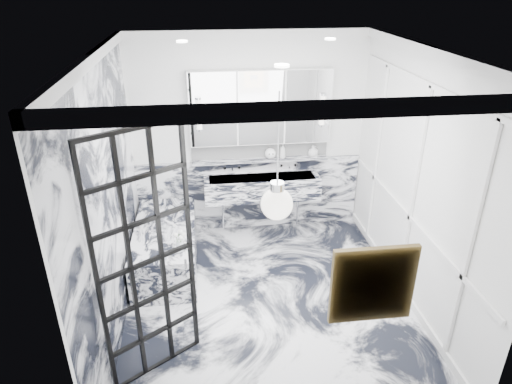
{
  "coord_description": "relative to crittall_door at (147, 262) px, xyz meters",
  "views": [
    {
      "loc": [
        -0.64,
        -4.16,
        3.43
      ],
      "look_at": [
        -0.06,
        0.5,
        1.17
      ],
      "focal_mm": 32.0,
      "sensor_mm": 36.0,
      "label": 1
    }
  ],
  "objects": [
    {
      "name": "floor",
      "position": [
        1.17,
        0.81,
        -1.19
      ],
      "size": [
        3.6,
        3.6,
        0.0
      ],
      "primitive_type": "plane",
      "color": "white",
      "rests_on": "ground"
    },
    {
      "name": "ceiling",
      "position": [
        1.17,
        0.81,
        1.61
      ],
      "size": [
        3.6,
        3.6,
        0.0
      ],
      "primitive_type": "plane",
      "rotation": [
        3.14,
        0.0,
        0.0
      ],
      "color": "white",
      "rests_on": "wall_back"
    },
    {
      "name": "marble_clad_left",
      "position": [
        -0.41,
        0.81,
        0.15
      ],
      "size": [
        0.02,
        3.56,
        2.68
      ],
      "primitive_type": "cube",
      "color": "white",
      "rests_on": "floor"
    },
    {
      "name": "wall_right",
      "position": [
        2.77,
        0.81,
        0.21
      ],
      "size": [
        0.0,
        3.6,
        3.6
      ],
      "primitive_type": "plane",
      "rotation": [
        1.57,
        0.0,
        -1.57
      ],
      "color": "white",
      "rests_on": "floor"
    },
    {
      "name": "flower_vase",
      "position": [
        0.21,
        1.17,
        -0.58
      ],
      "size": [
        0.08,
        0.08,
        0.12
      ],
      "primitive_type": "cylinder",
      "color": "silver",
      "rests_on": "bathtub"
    },
    {
      "name": "sconce_left",
      "position": [
        0.5,
        2.44,
        0.59
      ],
      "size": [
        0.07,
        0.07,
        0.4
      ],
      "primitive_type": "cylinder",
      "color": "white",
      "rests_on": "mirror_cabinet"
    },
    {
      "name": "wall_front",
      "position": [
        1.17,
        -0.99,
        0.21
      ],
      "size": [
        3.6,
        0.0,
        3.6
      ],
      "primitive_type": "plane",
      "rotation": [
        -1.57,
        0.0,
        0.0
      ],
      "color": "white",
      "rests_on": "floor"
    },
    {
      "name": "face_pot",
      "position": [
        1.46,
        2.52,
        -0.02
      ],
      "size": [
        0.16,
        0.16,
        0.16
      ],
      "primitive_type": "sphere",
      "color": "white",
      "rests_on": "ledge"
    },
    {
      "name": "soap_bottle_b",
      "position": [
        2.09,
        2.52,
        -0.02
      ],
      "size": [
        0.07,
        0.08,
        0.16
      ],
      "primitive_type": "imported",
      "rotation": [
        0.0,
        0.0,
        0.0
      ],
      "color": "#4C4C51",
      "rests_on": "ledge"
    },
    {
      "name": "mirror_cabinet",
      "position": [
        1.32,
        2.53,
        0.63
      ],
      "size": [
        1.9,
        0.16,
        1.0
      ],
      "primitive_type": "cube",
      "color": "white",
      "rests_on": "wall_back"
    },
    {
      "name": "sconce_right",
      "position": [
        2.14,
        2.44,
        0.59
      ],
      "size": [
        0.07,
        0.07,
        0.4
      ],
      "primitive_type": "cylinder",
      "color": "white",
      "rests_on": "mirror_cabinet"
    },
    {
      "name": "ledge",
      "position": [
        1.32,
        2.53,
        -0.12
      ],
      "size": [
        1.9,
        0.14,
        0.04
      ],
      "primitive_type": "cube",
      "color": "silver",
      "rests_on": "wall_back"
    },
    {
      "name": "trough_sink",
      "position": [
        1.32,
        2.36,
        -0.46
      ],
      "size": [
        1.6,
        0.45,
        0.3
      ],
      "primitive_type": "cube",
      "color": "silver",
      "rests_on": "wall_back"
    },
    {
      "name": "wall_left",
      "position": [
        -0.43,
        0.81,
        0.21
      ],
      "size": [
        0.0,
        3.6,
        3.6
      ],
      "primitive_type": "plane",
      "rotation": [
        1.57,
        0.0,
        1.57
      ],
      "color": "white",
      "rests_on": "floor"
    },
    {
      "name": "panel_molding",
      "position": [
        2.75,
        0.81,
        0.11
      ],
      "size": [
        0.03,
        3.4,
        2.3
      ],
      "primitive_type": "cube",
      "color": "white",
      "rests_on": "floor"
    },
    {
      "name": "marble_clad_back",
      "position": [
        1.17,
        2.58,
        -0.66
      ],
      "size": [
        3.18,
        0.05,
        1.05
      ],
      "primitive_type": "cube",
      "color": "white",
      "rests_on": "floor"
    },
    {
      "name": "artwork",
      "position": [
        1.63,
        -0.95,
        0.33
      ],
      "size": [
        0.49,
        0.05,
        0.49
      ],
      "primitive_type": "cube",
      "color": "orange",
      "rests_on": "wall_front"
    },
    {
      "name": "soap_bottle_a",
      "position": [
        1.63,
        2.52,
        0.01
      ],
      "size": [
        0.09,
        0.09,
        0.21
      ],
      "primitive_type": "imported",
      "rotation": [
        0.0,
        0.0,
        -0.12
      ],
      "color": "#8C5919",
      "rests_on": "ledge"
    },
    {
      "name": "subway_tile",
      "position": [
        1.32,
        2.59,
        0.02
      ],
      "size": [
        1.9,
        0.03,
        0.23
      ],
      "primitive_type": "cube",
      "color": "white",
      "rests_on": "wall_back"
    },
    {
      "name": "pendant_light",
      "position": [
        1.03,
        -0.5,
        0.75
      ],
      "size": [
        0.23,
        0.23,
        0.23
      ],
      "primitive_type": "sphere",
      "color": "white",
      "rests_on": "ceiling"
    },
    {
      "name": "bathtub",
      "position": [
        -0.0,
        1.7,
        -0.91
      ],
      "size": [
        0.75,
        1.65,
        0.55
      ],
      "primitive_type": "cube",
      "color": "silver",
      "rests_on": "floor"
    },
    {
      "name": "soap_bottle_c",
      "position": [
        2.06,
        2.52,
        -0.01
      ],
      "size": [
        0.17,
        0.17,
        0.17
      ],
      "primitive_type": "imported",
      "rotation": [
        0.0,
        0.0,
        0.41
      ],
      "color": "silver",
      "rests_on": "ledge"
    },
    {
      "name": "crittall_door",
      "position": [
        0.0,
        0.0,
        0.0
      ],
      "size": [
        0.75,
        0.52,
        2.38
      ],
      "primitive_type": null,
      "rotation": [
        0.0,
        0.0,
        0.59
      ],
      "color": "black",
      "rests_on": "floor"
    },
    {
      "name": "amber_bottle",
      "position": [
        1.47,
        2.52,
        -0.05
      ],
      "size": [
        0.04,
        0.04,
        0.1
      ],
      "primitive_type": "cylinder",
      "color": "#8C5919",
      "rests_on": "ledge"
    },
    {
      "name": "wall_back",
      "position": [
        1.17,
        2.61,
        0.21
      ],
      "size": [
        3.6,
        0.0,
        3.6
      ],
      "primitive_type": "plane",
      "rotation": [
        1.57,
        0.0,
        0.0
      ],
      "color": "white",
      "rests_on": "floor"
    }
  ]
}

